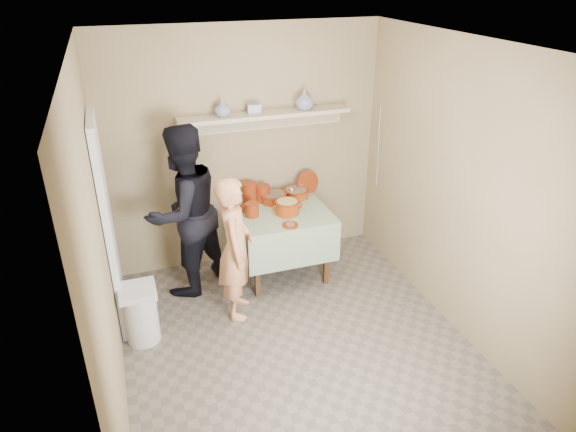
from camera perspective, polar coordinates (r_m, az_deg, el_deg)
name	(u,v)px	position (r m, az deg, el deg)	size (l,w,h in m)	color
ground	(299,348)	(4.75, 1.27, -14.47)	(3.50, 3.50, 0.00)	#685E52
tile_panel	(109,228)	(4.81, -19.28, -1.23)	(0.06, 0.70, 2.00)	silver
plate_stack_a	(249,193)	(5.56, -4.31, 2.59)	(0.17, 0.17, 0.22)	maroon
plate_stack_b	(263,193)	(5.59, -2.83, 2.54)	(0.15, 0.15, 0.19)	maroon
bowl_stack	(252,210)	(5.27, -4.04, 0.70)	(0.14, 0.14, 0.14)	maroon
empty_bowl	(247,208)	(5.43, -4.61, 0.90)	(0.15, 0.15, 0.05)	maroon
propped_lid	(308,183)	(5.78, 2.21, 3.67)	(0.29, 0.29, 0.02)	maroon
vase_right	(304,100)	(5.47, 1.84, 12.77)	(0.20, 0.20, 0.21)	navy
vase_left	(223,108)	(5.26, -7.29, 11.82)	(0.16, 0.16, 0.17)	navy
ceramic_box	(254,109)	(5.36, -3.79, 11.82)	(0.13, 0.10, 0.10)	navy
person_cook	(235,249)	(4.82, -5.86, -3.62)	(0.52, 0.34, 1.42)	tan
person_helper	(184,212)	(5.19, -11.47, 0.45)	(0.86, 0.67, 1.77)	black
room_shell	(301,182)	(3.90, 1.50, 3.75)	(3.04, 3.54, 2.62)	#94825B
serving_table	(281,220)	(5.48, -0.81, -0.41)	(0.97, 0.97, 0.76)	#4C2D16
cazuela_meat_a	(273,197)	(5.58, -1.65, 2.14)	(0.30, 0.30, 0.10)	maroon
cazuela_meat_b	(296,193)	(5.68, 0.95, 2.61)	(0.28, 0.28, 0.10)	maroon
ladle	(292,190)	(5.63, 0.43, 2.94)	(0.08, 0.26, 0.19)	silver
cazuela_rice	(287,206)	(5.30, -0.07, 1.09)	(0.33, 0.25, 0.14)	maroon
front_plate	(290,225)	(5.08, 0.25, -1.01)	(0.16, 0.16, 0.03)	maroon
wall_shelf	(264,116)	(5.42, -2.64, 11.00)	(1.80, 0.25, 0.21)	tan
trash_bin	(141,314)	(4.86, -16.04, -10.41)	(0.32, 0.32, 0.56)	silver
electrical_cord	(378,148)	(5.87, 10.01, 7.50)	(0.01, 0.05, 0.90)	silver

